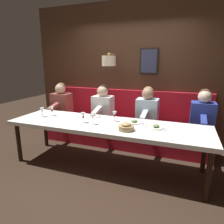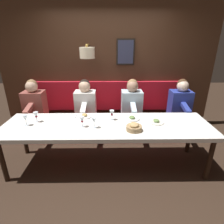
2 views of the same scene
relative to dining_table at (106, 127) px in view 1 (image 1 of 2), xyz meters
The scene contains 17 objects.
ground_plane 0.68m from the dining_table, ahead, with size 12.00×12.00×0.00m, color #332319.
dining_table is the anchor object (origin of this frame).
banquette_bench 1.00m from the dining_table, ahead, with size 0.52×3.35×0.45m, color red.
back_wall_panel 1.61m from the dining_table, ahead, with size 0.59×4.55×2.90m.
diner_nearest 1.69m from the dining_table, 58.44° to the right, with size 0.60×0.40×0.79m.
diner_near 1.01m from the dining_table, 28.49° to the right, with size 0.60×0.40×0.79m.
diner_middle 0.99m from the dining_table, 25.97° to the left, with size 0.60×0.40×0.79m.
diner_far 1.68m from the dining_table, 58.24° to the left, with size 0.60×0.40×0.79m.
place_setting_0 0.77m from the dining_table, 86.12° to the right, with size 0.24×0.32×0.05m.
place_setting_1 0.45m from the dining_table, 65.42° to the right, with size 0.24×0.31×0.05m.
place_setting_2 0.48m from the dining_table, 51.89° to the left, with size 0.24×0.32×0.05m.
wine_glass_0 0.25m from the dining_table, 25.89° to the right, with size 0.07×0.07×0.16m.
wine_glass_1 1.21m from the dining_table, 91.03° to the left, with size 0.07×0.07×0.16m.
wine_glass_2 1.11m from the dining_table, 84.58° to the left, with size 0.07×0.07×0.16m.
wine_glass_3 0.41m from the dining_table, 102.97° to the left, with size 0.07×0.07×0.16m.
wine_glass_4 0.28m from the dining_table, 122.54° to the left, with size 0.07×0.07×0.16m.
bread_bowl 0.45m from the dining_table, 117.41° to the right, with size 0.22×0.22×0.12m.
Camera 1 is at (-2.76, -1.13, 1.67)m, focal length 31.91 mm.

